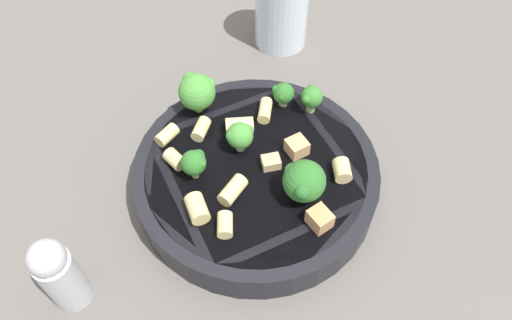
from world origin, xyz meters
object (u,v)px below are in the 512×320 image
object	(u,v)px
pasta_bowl	(256,175)
rigatoni_1	(265,110)
rigatoni_0	(233,190)
broccoli_floret_5	(311,97)
rigatoni_5	(175,159)
rigatoni_7	(201,129)
rigatoni_6	(197,208)
chicken_chunk_0	(271,160)
rigatoni_8	(225,225)
chicken_chunk_2	(297,147)
broccoli_floret_3	(197,91)
rigatoni_3	(342,170)
drinking_glass	(281,10)
pepper_shaker	(59,274)
broccoli_floret_0	(303,181)
broccoli_floret_2	(194,163)
broccoli_floret_4	(283,94)
rigatoni_4	(240,126)
broccoli_floret_1	(239,135)
rigatoni_2	(167,135)
chicken_chunk_1	(320,219)

from	to	relation	value
pasta_bowl	rigatoni_1	xyz separation A→B (m)	(-0.07, 0.01, 0.02)
rigatoni_0	rigatoni_1	distance (m)	0.11
broccoli_floret_5	rigatoni_0	distance (m)	0.13
rigatoni_5	rigatoni_7	world-z (taller)	same
rigatoni_6	chicken_chunk_0	distance (m)	0.09
rigatoni_8	chicken_chunk_2	xyz separation A→B (m)	(-0.08, 0.07, 0.00)
broccoli_floret_3	rigatoni_5	bearing A→B (deg)	-17.80
rigatoni_3	drinking_glass	world-z (taller)	drinking_glass
rigatoni_3	pepper_shaker	bearing A→B (deg)	-70.33
rigatoni_7	rigatoni_8	size ratio (longest dim) A/B	1.10
rigatoni_0	drinking_glass	xyz separation A→B (m)	(-0.26, 0.07, 0.00)
rigatoni_1	pepper_shaker	world-z (taller)	pepper_shaker
broccoli_floret_0	broccoli_floret_3	distance (m)	0.15
broccoli_floret_2	rigatoni_8	world-z (taller)	broccoli_floret_2
broccoli_floret_0	rigatoni_8	xyz separation A→B (m)	(0.03, -0.07, -0.02)
rigatoni_5	rigatoni_7	xyz separation A→B (m)	(-0.04, 0.03, -0.00)
rigatoni_6	rigatoni_7	distance (m)	0.10
rigatoni_6	pepper_shaker	xyz separation A→B (m)	(0.06, -0.11, 0.00)
broccoli_floret_0	rigatoni_7	size ratio (longest dim) A/B	1.83
broccoli_floret_0	rigatoni_3	size ratio (longest dim) A/B	2.13
pasta_bowl	broccoli_floret_4	world-z (taller)	broccoli_floret_4
rigatoni_4	chicken_chunk_2	bearing A→B (deg)	60.77
broccoli_floret_4	broccoli_floret_5	bearing A→B (deg)	70.57
rigatoni_0	rigatoni_4	size ratio (longest dim) A/B	1.06
broccoli_floret_1	pepper_shaker	distance (m)	0.20
rigatoni_2	chicken_chunk_1	distance (m)	0.18
broccoli_floret_2	pepper_shaker	size ratio (longest dim) A/B	0.36
broccoli_floret_4	drinking_glass	xyz separation A→B (m)	(-0.15, 0.01, -0.00)
rigatoni_7	chicken_chunk_0	size ratio (longest dim) A/B	1.37
broccoli_floret_0	rigatoni_2	world-z (taller)	broccoli_floret_0
rigatoni_1	rigatoni_6	distance (m)	0.14
broccoli_floret_4	rigatoni_6	bearing A→B (deg)	-34.63
rigatoni_5	rigatoni_4	bearing A→B (deg)	120.32
broccoli_floret_4	chicken_chunk_1	distance (m)	0.15
rigatoni_6	drinking_glass	xyz separation A→B (m)	(-0.28, 0.10, 0.00)
rigatoni_5	chicken_chunk_0	world-z (taller)	rigatoni_5
rigatoni_5	broccoli_floret_3	bearing A→B (deg)	162.20
pasta_bowl	rigatoni_0	distance (m)	0.05
pasta_bowl	rigatoni_8	xyz separation A→B (m)	(0.07, -0.03, 0.02)
broccoli_floret_4	rigatoni_7	distance (m)	0.09
pasta_bowl	chicken_chunk_1	xyz separation A→B (m)	(0.07, 0.05, 0.02)
broccoli_floret_4	pepper_shaker	world-z (taller)	pepper_shaker
broccoli_floret_0	rigatoni_2	xyz separation A→B (m)	(-0.08, -0.13, -0.02)
broccoli_floret_2	rigatoni_2	size ratio (longest dim) A/B	1.40
broccoli_floret_4	rigatoni_4	bearing A→B (deg)	-53.93
broccoli_floret_4	rigatoni_7	size ratio (longest dim) A/B	1.15
rigatoni_1	rigatoni_3	size ratio (longest dim) A/B	1.31
rigatoni_0	chicken_chunk_2	xyz separation A→B (m)	(-0.05, 0.07, 0.00)
rigatoni_7	broccoli_floret_5	bearing A→B (deg)	102.29
broccoli_floret_2	chicken_chunk_0	size ratio (longest dim) A/B	1.86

